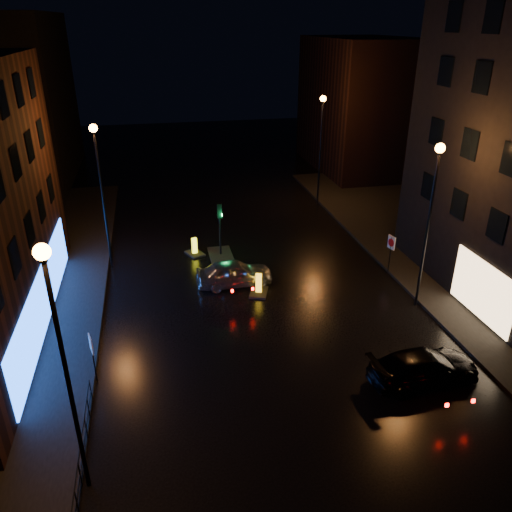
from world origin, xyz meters
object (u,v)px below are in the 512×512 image
object	(u,v)px
silver_hatchback	(234,273)
road_sign_right	(391,246)
road_sign_left	(92,348)
bollard_near	(259,289)
bollard_far	(195,251)
dark_sedan	(424,367)
traffic_signal	(221,248)

from	to	relation	value
silver_hatchback	road_sign_right	size ratio (longest dim) A/B	1.74
road_sign_left	silver_hatchback	bearing A→B (deg)	29.69
bollard_near	silver_hatchback	bearing A→B (deg)	150.88
bollard_near	bollard_far	bearing A→B (deg)	136.50
silver_hatchback	dark_sedan	world-z (taller)	silver_hatchback
road_sign_left	traffic_signal	bearing A→B (deg)	42.54
traffic_signal	dark_sedan	world-z (taller)	traffic_signal
traffic_signal	bollard_near	bearing A→B (deg)	-75.78
traffic_signal	dark_sedan	size ratio (longest dim) A/B	0.75
bollard_near	road_sign_right	size ratio (longest dim) A/B	0.65
dark_sedan	road_sign_left	bearing A→B (deg)	74.32
dark_sedan	road_sign_right	distance (m)	9.54
traffic_signal	dark_sedan	bearing A→B (deg)	-65.13
traffic_signal	bollard_far	size ratio (longest dim) A/B	2.31
road_sign_left	road_sign_right	distance (m)	17.03
bollard_far	road_sign_right	xyz separation A→B (m)	(10.66, -5.08, 1.57)
bollard_far	road_sign_right	size ratio (longest dim) A/B	0.62
bollard_far	road_sign_left	world-z (taller)	road_sign_left
silver_hatchback	bollard_near	size ratio (longest dim) A/B	2.68
traffic_signal	road_sign_right	world-z (taller)	traffic_signal
silver_hatchback	dark_sedan	bearing A→B (deg)	-149.73
dark_sedan	road_sign_left	distance (m)	13.30
bollard_near	road_sign_right	xyz separation A→B (m)	(7.79, 0.61, 1.55)
bollard_far	traffic_signal	bearing A→B (deg)	-43.53
silver_hatchback	road_sign_left	xyz separation A→B (m)	(-6.89, -7.03, 0.96)
bollard_far	road_sign_left	bearing A→B (deg)	-138.15
silver_hatchback	dark_sedan	size ratio (longest dim) A/B	0.91
dark_sedan	bollard_far	world-z (taller)	dark_sedan
bollard_near	road_sign_right	world-z (taller)	road_sign_right
silver_hatchback	bollard_near	bearing A→B (deg)	-140.77
traffic_signal	bollard_near	size ratio (longest dim) A/B	2.21
silver_hatchback	bollard_far	world-z (taller)	silver_hatchback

